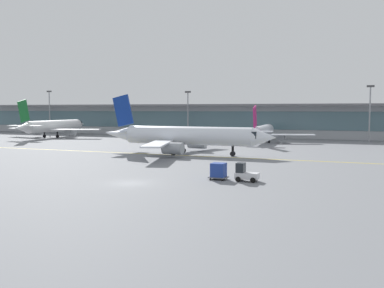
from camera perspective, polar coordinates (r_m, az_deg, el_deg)
name	(u,v)px	position (r m, az deg, el deg)	size (l,w,h in m)	color
ground_plane	(131,183)	(48.76, -8.02, -5.10)	(400.00, 400.00, 0.00)	slate
taxiway_centreline_stripe	(184,155)	(76.64, -1.04, -1.51)	(110.00, 0.36, 0.01)	yellow
terminal_concourse	(276,120)	(128.03, 10.99, 3.08)	(224.67, 11.00, 9.60)	#9EA3A8
gate_airplane_0	(54,126)	(131.11, -17.68, 2.23)	(29.96, 32.29, 10.69)	white
gate_airplane_1	(262,131)	(108.44, 9.23, 1.67)	(25.30, 27.24, 9.02)	silver
taxiing_regional_jet	(186,136)	(78.36, -0.76, 1.04)	(33.01, 30.81, 10.97)	silver
baggage_tug	(245,174)	(49.69, 6.99, -3.87)	(2.61, 1.63, 2.10)	silver
cargo_dolly_lead	(219,171)	(50.58, 3.50, -3.51)	(2.11, 1.61, 1.94)	#595B60
apron_light_mast_0	(50,110)	(154.82, -18.19, 4.27)	(1.80, 0.36, 14.32)	gray
apron_light_mast_1	(188,112)	(128.11, -0.54, 4.27)	(1.80, 0.36, 13.42)	gray
apron_light_mast_2	(370,111)	(115.92, 22.30, 4.04)	(1.80, 0.36, 14.01)	gray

